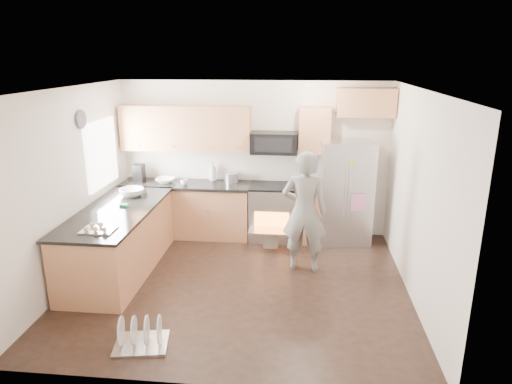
# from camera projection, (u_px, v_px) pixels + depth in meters

# --- Properties ---
(ground) EXTENTS (4.50, 4.50, 0.00)m
(ground) POSITION_uv_depth(u_px,v_px,m) (239.00, 284.00, 6.21)
(ground) COLOR black
(ground) RESTS_ON ground
(room_shell) EXTENTS (4.54, 4.04, 2.62)m
(room_shell) POSITION_uv_depth(u_px,v_px,m) (235.00, 164.00, 5.75)
(room_shell) COLOR white
(room_shell) RESTS_ON ground
(back_cabinet_run) EXTENTS (4.45, 0.64, 2.50)m
(back_cabinet_run) POSITION_uv_depth(u_px,v_px,m) (218.00, 181.00, 7.65)
(back_cabinet_run) COLOR #B67249
(back_cabinet_run) RESTS_ON ground
(peninsula) EXTENTS (0.96, 2.36, 1.04)m
(peninsula) POSITION_uv_depth(u_px,v_px,m) (119.00, 240.00, 6.49)
(peninsula) COLOR #B67249
(peninsula) RESTS_ON ground
(stove_range) EXTENTS (0.76, 0.97, 1.79)m
(stove_range) POSITION_uv_depth(u_px,v_px,m) (273.00, 200.00, 7.59)
(stove_range) COLOR #B7B7BC
(stove_range) RESTS_ON ground
(refrigerator) EXTENTS (0.89, 0.73, 1.69)m
(refrigerator) POSITION_uv_depth(u_px,v_px,m) (345.00, 192.00, 7.44)
(refrigerator) COLOR #B7B7BC
(refrigerator) RESTS_ON ground
(person) EXTENTS (0.68, 0.48, 1.75)m
(person) POSITION_uv_depth(u_px,v_px,m) (305.00, 212.00, 6.40)
(person) COLOR gray
(person) RESTS_ON ground
(dish_rack) EXTENTS (0.63, 0.54, 0.35)m
(dish_rack) POSITION_uv_depth(u_px,v_px,m) (141.00, 338.00, 4.87)
(dish_rack) COLOR #B7B7BC
(dish_rack) RESTS_ON ground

